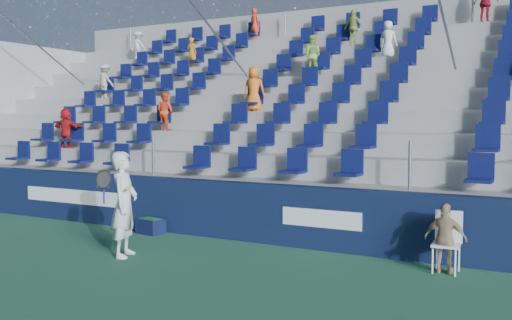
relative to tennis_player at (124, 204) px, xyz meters
The scene contains 7 objects.
ground 1.97m from the tennis_player, 30.87° to the right, with size 70.00×70.00×0.00m, color #2B6644.
sponsor_wall 2.73m from the tennis_player, 56.86° to the left, with size 24.00×0.32×1.20m.
grandstand 7.60m from the tennis_player, 78.68° to the left, with size 24.00×8.17×6.63m.
tennis_player is the anchor object (origin of this frame).
line_judge_chair 5.64m from the tennis_player, 18.33° to the left, with size 0.47×0.48×0.99m.
line_judge 5.60m from the tennis_player, 16.84° to the left, with size 0.67×0.28×1.14m, color tan.
ball_bin 2.23m from the tennis_player, 116.52° to the left, with size 0.65×0.48×0.33m.
Camera 1 is at (5.56, -6.94, 2.48)m, focal length 40.00 mm.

